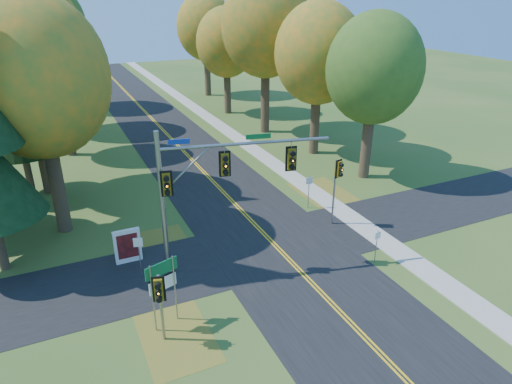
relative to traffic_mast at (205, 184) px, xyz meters
name	(u,v)px	position (x,y,z in m)	size (l,w,h in m)	color
ground	(291,262)	(4.44, -1.13, -5.12)	(160.00, 160.00, 0.00)	#2B4F1C
road_main	(291,262)	(4.44, -1.13, -5.11)	(8.00, 160.00, 0.02)	black
road_cross	(275,245)	(4.44, 0.87, -5.11)	(60.00, 6.00, 0.02)	black
centerline_left	(289,262)	(4.34, -1.13, -5.10)	(0.10, 160.00, 0.01)	gold
centerline_right	(293,261)	(4.54, -1.13, -5.10)	(0.10, 160.00, 0.01)	gold
sidewalk_east	(380,238)	(10.64, -1.13, -5.09)	(1.60, 160.00, 0.06)	#9E998E
leaf_patch_w_near	(159,253)	(-2.06, 2.87, -5.12)	(4.00, 6.00, 0.00)	olive
leaf_patch_e	(333,199)	(11.24, 4.87, -5.12)	(3.50, 8.00, 0.00)	olive
leaf_patch_w_far	(175,334)	(-3.06, -4.13, -5.12)	(3.00, 5.00, 0.00)	olive
tree_w_a	(38,78)	(-6.69, 8.25, 4.36)	(8.00, 8.00, 14.15)	#38281C
tree_e_a	(374,69)	(16.00, 7.64, 3.41)	(7.20, 7.20, 12.73)	#38281C
tree_w_b	(23,48)	(-7.28, 15.16, 5.24)	(8.60, 8.60, 15.38)	#38281C
tree_e_b	(319,54)	(15.41, 14.45, 3.77)	(7.60, 7.60, 13.33)	#38281C
tree_w_c	(58,66)	(-5.10, 23.34, 2.82)	(6.80, 6.80, 11.91)	#38281C
tree_e_c	(266,26)	(14.32, 22.56, 5.54)	(8.80, 8.80, 15.79)	#38281C
tree_w_d	(43,35)	(-5.69, 32.05, 4.66)	(8.20, 8.20, 14.56)	#38281C
tree_e_d	(227,43)	(13.70, 31.74, 3.11)	(7.00, 7.00, 12.32)	#38281C
tree_w_e	(50,25)	(-4.49, 42.96, 4.95)	(8.40, 8.40, 14.97)	#38281C
tree_e_e	(206,27)	(14.91, 42.45, 4.07)	(7.80, 7.80, 13.74)	#38281C
pine_c	(4,61)	(-8.56, 14.87, 4.57)	(5.60, 5.60, 20.56)	#38281C
traffic_mast	(205,184)	(0.00, 0.00, 0.00)	(8.61, 2.14, 7.97)	gray
east_signal_pole	(338,176)	(9.08, 1.57, -1.72)	(0.51, 0.60, 4.49)	gray
ped_signal_pole	(159,294)	(-3.62, -4.42, -2.58)	(0.53, 0.63, 3.42)	gray
route_sign_cluster	(163,280)	(-3.22, -3.31, -2.73)	(1.52, 0.55, 3.40)	gray
info_kiosk	(128,246)	(-3.78, 2.69, -4.12)	(1.46, 0.23, 2.02)	white
reg_sign_e_north	(309,186)	(8.85, 4.44, -3.49)	(0.45, 0.11, 2.39)	gray
reg_sign_e_south	(377,241)	(8.64, -3.15, -3.74)	(0.39, 0.07, 2.02)	gray
reg_sign_w	(139,250)	(-3.46, 0.86, -3.41)	(0.46, 0.18, 2.50)	gray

